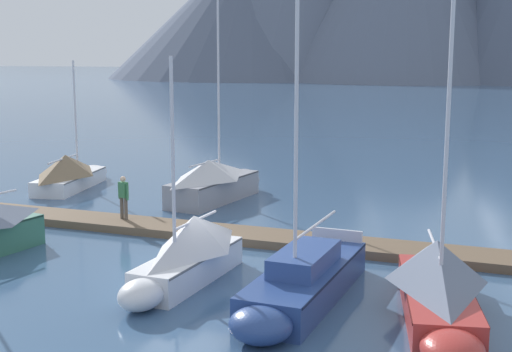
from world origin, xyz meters
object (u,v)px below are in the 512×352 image
Objects in this scene: sailboat_nearest_berth at (70,172)px; sailboat_mid_dock_port at (215,180)px; sailboat_mid_dock_starboard at (187,253)px; sailboat_far_berth at (301,282)px; person_on_dock at (123,195)px; sailboat_outer_slip at (438,284)px.

sailboat_mid_dock_port is at bearing -0.72° from sailboat_nearest_berth.
sailboat_mid_dock_starboard is 0.72× the size of sailboat_far_berth.
sailboat_mid_dock_starboard is 3.88× the size of person_on_dock.
sailboat_nearest_berth is 16.41m from sailboat_mid_dock_starboard.
sailboat_far_berth reaches higher than person_on_dock.
sailboat_outer_slip reaches higher than sailboat_mid_dock_starboard.
person_on_dock is (-5.37, 5.17, 0.36)m from sailboat_mid_dock_starboard.
sailboat_far_berth is at bearing -7.27° from sailboat_mid_dock_starboard.
sailboat_outer_slip is (11.31, -11.16, -0.05)m from sailboat_mid_dock_port.
sailboat_far_berth is at bearing -175.89° from sailboat_outer_slip.
sailboat_far_berth is 10.64m from person_on_dock.
sailboat_mid_dock_starboard is at bearing -69.28° from sailboat_mid_dock_port.
sailboat_mid_dock_starboard is at bearing -42.31° from sailboat_nearest_berth.
sailboat_nearest_berth is 8.00m from sailboat_mid_dock_port.
person_on_dock is at bearing 147.99° from sailboat_far_berth.
sailboat_mid_dock_starboard is 7.46m from person_on_dock.
person_on_dock is (6.77, -5.88, 0.44)m from sailboat_nearest_berth.
sailboat_nearest_berth is 3.91× the size of person_on_dock.
person_on_dock is at bearing -40.98° from sailboat_nearest_berth.
sailboat_far_berth is at bearing -32.01° from person_on_dock.
sailboat_far_berth is (15.78, -11.51, -0.23)m from sailboat_nearest_berth.
sailboat_nearest_berth is at bearing 139.02° from person_on_dock.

